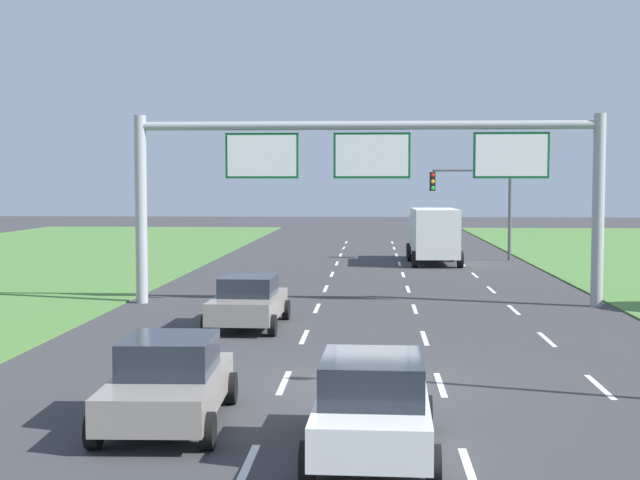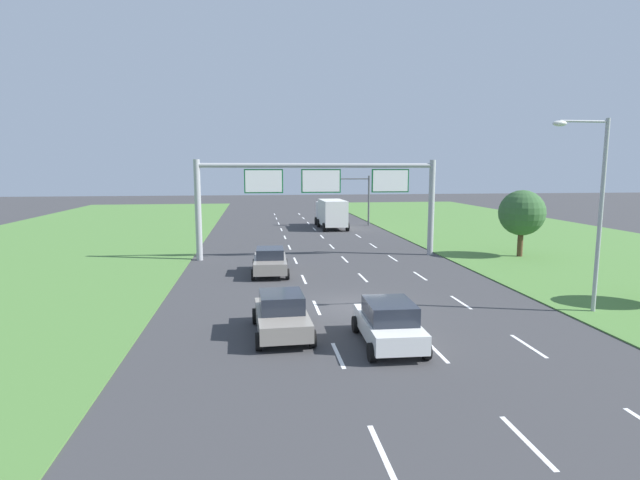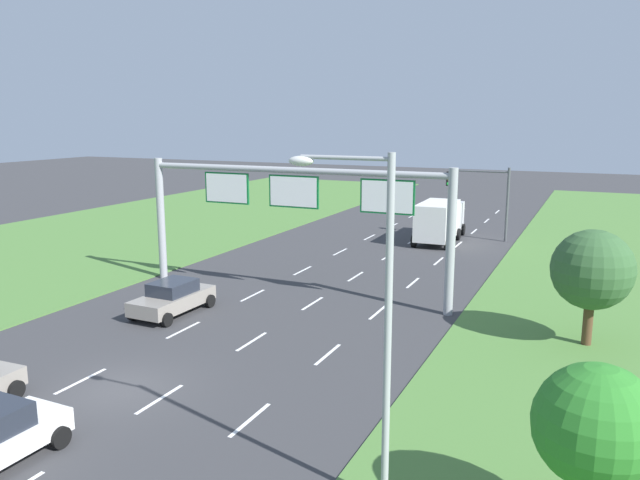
{
  "view_description": "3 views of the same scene",
  "coord_description": "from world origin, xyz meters",
  "px_view_note": "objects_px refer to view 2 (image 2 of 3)",
  "views": [
    {
      "loc": [
        0.22,
        -19.71,
        4.48
      ],
      "look_at": [
        -1.62,
        11.61,
        2.49
      ],
      "focal_mm": 50.0,
      "sensor_mm": 36.0,
      "label": 1
    },
    {
      "loc": [
        -4.51,
        -22.22,
        6.38
      ],
      "look_at": [
        -0.32,
        9.64,
        1.76
      ],
      "focal_mm": 28.0,
      "sensor_mm": 36.0,
      "label": 2
    },
    {
      "loc": [
        14.68,
        -15.43,
        9.24
      ],
      "look_at": [
        0.56,
        15.52,
        2.55
      ],
      "focal_mm": 35.0,
      "sensor_mm": 36.0,
      "label": 3
    }
  ],
  "objects_px": {
    "sign_gantry": "(320,189)",
    "traffic_light_mast": "(352,191)",
    "car_lead_silver": "(270,261)",
    "car_mid_lane": "(389,323)",
    "box_truck": "(331,213)",
    "roadside_tree_mid": "(522,213)",
    "car_near_red": "(282,314)",
    "street_lamp": "(594,199)"
  },
  "relations": [
    {
      "from": "car_near_red",
      "to": "box_truck",
      "type": "relative_size",
      "value": 0.58
    },
    {
      "from": "car_lead_silver",
      "to": "car_near_red",
      "type": "bearing_deg",
      "value": -88.01
    },
    {
      "from": "box_truck",
      "to": "roadside_tree_mid",
      "type": "height_order",
      "value": "roadside_tree_mid"
    },
    {
      "from": "traffic_light_mast",
      "to": "street_lamp",
      "type": "bearing_deg",
      "value": -83.87
    },
    {
      "from": "traffic_light_mast",
      "to": "street_lamp",
      "type": "relative_size",
      "value": 0.66
    },
    {
      "from": "car_lead_silver",
      "to": "street_lamp",
      "type": "distance_m",
      "value": 17.54
    },
    {
      "from": "car_lead_silver",
      "to": "box_truck",
      "type": "relative_size",
      "value": 0.59
    },
    {
      "from": "roadside_tree_mid",
      "to": "car_mid_lane",
      "type": "bearing_deg",
      "value": -130.85
    },
    {
      "from": "car_near_red",
      "to": "car_lead_silver",
      "type": "bearing_deg",
      "value": 88.4
    },
    {
      "from": "car_lead_silver",
      "to": "sign_gantry",
      "type": "height_order",
      "value": "sign_gantry"
    },
    {
      "from": "car_lead_silver",
      "to": "sign_gantry",
      "type": "xyz_separation_m",
      "value": [
        3.79,
        5.31,
        4.13
      ]
    },
    {
      "from": "sign_gantry",
      "to": "street_lamp",
      "type": "distance_m",
      "value": 18.32
    },
    {
      "from": "sign_gantry",
      "to": "traffic_light_mast",
      "type": "xyz_separation_m",
      "value": [
        6.14,
        19.59,
        -1.07
      ]
    },
    {
      "from": "car_lead_silver",
      "to": "box_truck",
      "type": "bearing_deg",
      "value": 73.94
    },
    {
      "from": "car_lead_silver",
      "to": "car_mid_lane",
      "type": "distance_m",
      "value": 13.54
    },
    {
      "from": "car_mid_lane",
      "to": "box_truck",
      "type": "bearing_deg",
      "value": 85.94
    },
    {
      "from": "traffic_light_mast",
      "to": "street_lamp",
      "type": "xyz_separation_m",
      "value": [
        3.76,
        -35.0,
        1.21
      ]
    },
    {
      "from": "street_lamp",
      "to": "sign_gantry",
      "type": "bearing_deg",
      "value": 122.7
    },
    {
      "from": "street_lamp",
      "to": "roadside_tree_mid",
      "type": "bearing_deg",
      "value": 71.8
    },
    {
      "from": "car_near_red",
      "to": "traffic_light_mast",
      "type": "relative_size",
      "value": 0.77
    },
    {
      "from": "car_mid_lane",
      "to": "traffic_light_mast",
      "type": "bearing_deg",
      "value": 82.27
    },
    {
      "from": "car_mid_lane",
      "to": "car_lead_silver",
      "type": "bearing_deg",
      "value": 107.98
    },
    {
      "from": "car_mid_lane",
      "to": "sign_gantry",
      "type": "xyz_separation_m",
      "value": [
        -0.08,
        18.29,
        4.09
      ]
    },
    {
      "from": "box_truck",
      "to": "roadside_tree_mid",
      "type": "bearing_deg",
      "value": -61.74
    },
    {
      "from": "car_mid_lane",
      "to": "roadside_tree_mid",
      "type": "bearing_deg",
      "value": 50.51
    },
    {
      "from": "car_near_red",
      "to": "car_mid_lane",
      "type": "relative_size",
      "value": 1.02
    },
    {
      "from": "roadside_tree_mid",
      "to": "car_near_red",
      "type": "bearing_deg",
      "value": -140.62
    },
    {
      "from": "street_lamp",
      "to": "car_lead_silver",
      "type": "bearing_deg",
      "value": 143.57
    },
    {
      "from": "sign_gantry",
      "to": "car_mid_lane",
      "type": "bearing_deg",
      "value": -89.75
    },
    {
      "from": "box_truck",
      "to": "car_lead_silver",
      "type": "bearing_deg",
      "value": -108.77
    },
    {
      "from": "sign_gantry",
      "to": "roadside_tree_mid",
      "type": "height_order",
      "value": "sign_gantry"
    },
    {
      "from": "sign_gantry",
      "to": "street_lamp",
      "type": "height_order",
      "value": "street_lamp"
    },
    {
      "from": "car_mid_lane",
      "to": "street_lamp",
      "type": "bearing_deg",
      "value": 17.66
    },
    {
      "from": "traffic_light_mast",
      "to": "car_near_red",
      "type": "bearing_deg",
      "value": -105.22
    },
    {
      "from": "car_lead_silver",
      "to": "traffic_light_mast",
      "type": "distance_m",
      "value": 26.98
    },
    {
      "from": "sign_gantry",
      "to": "roadside_tree_mid",
      "type": "bearing_deg",
      "value": -6.86
    },
    {
      "from": "car_near_red",
      "to": "car_mid_lane",
      "type": "height_order",
      "value": "car_mid_lane"
    },
    {
      "from": "car_near_red",
      "to": "sign_gantry",
      "type": "xyz_separation_m",
      "value": [
        3.71,
        16.59,
        4.13
      ]
    },
    {
      "from": "car_near_red",
      "to": "traffic_light_mast",
      "type": "xyz_separation_m",
      "value": [
        9.85,
        36.18,
        3.06
      ]
    },
    {
      "from": "box_truck",
      "to": "traffic_light_mast",
      "type": "distance_m",
      "value": 3.96
    },
    {
      "from": "car_lead_silver",
      "to": "roadside_tree_mid",
      "type": "bearing_deg",
      "value": 12.69
    },
    {
      "from": "car_lead_silver",
      "to": "roadside_tree_mid",
      "type": "xyz_separation_m",
      "value": [
        18.19,
        3.58,
        2.41
      ]
    }
  ]
}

